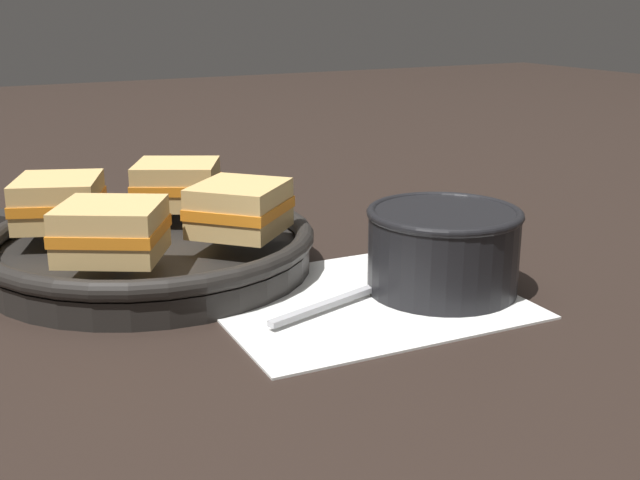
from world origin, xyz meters
name	(u,v)px	position (x,y,z in m)	size (l,w,h in m)	color
ground_plane	(330,297)	(0.00, 0.00, 0.00)	(4.00, 4.00, 0.00)	black
napkin	(361,298)	(0.02, -0.02, 0.00)	(0.26, 0.23, 0.00)	white
soup_bowl	(443,245)	(0.09, -0.03, 0.04)	(0.14, 0.14, 0.08)	black
spoon	(373,288)	(0.03, -0.02, 0.01)	(0.17, 0.06, 0.01)	#B7B7BC
skillet	(149,249)	(-0.12, 0.15, 0.02)	(0.34, 0.40, 0.04)	black
sandwich_near_left	(240,208)	(-0.04, 0.09, 0.07)	(0.12, 0.12, 0.05)	#DBB26B
sandwich_near_right	(177,184)	(-0.06, 0.22, 0.07)	(0.11, 0.11, 0.05)	#DBB26B
sandwich_far_left	(59,201)	(-0.19, 0.20, 0.07)	(0.10, 0.11, 0.05)	#DBB26B
sandwich_far_right	(111,231)	(-0.17, 0.07, 0.07)	(0.11, 0.11, 0.05)	#DBB26B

